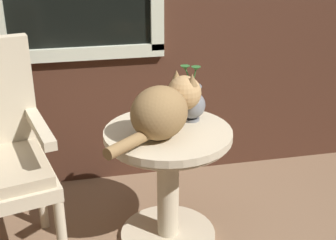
{
  "coord_description": "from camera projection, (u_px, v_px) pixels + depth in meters",
  "views": [
    {
      "loc": [
        -0.22,
        -1.58,
        1.42
      ],
      "look_at": [
        0.16,
        0.21,
        0.63
      ],
      "focal_mm": 48.29,
      "sensor_mm": 36.0,
      "label": 1
    }
  ],
  "objects": [
    {
      "name": "wicker_side_table",
      "position": [
        168.0,
        167.0,
        2.09
      ],
      "size": [
        0.58,
        0.58,
        0.58
      ],
      "color": "beige",
      "rests_on": "ground_plane"
    },
    {
      "name": "pewter_vase_with_ivy",
      "position": [
        192.0,
        102.0,
        2.08
      ],
      "size": [
        0.13,
        0.13,
        0.26
      ],
      "color": "slate",
      "rests_on": "wicker_side_table"
    },
    {
      "name": "cat",
      "position": [
        164.0,
        109.0,
        1.92
      ],
      "size": [
        0.47,
        0.41,
        0.25
      ],
      "color": "olive",
      "rests_on": "wicker_side_table"
    }
  ]
}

